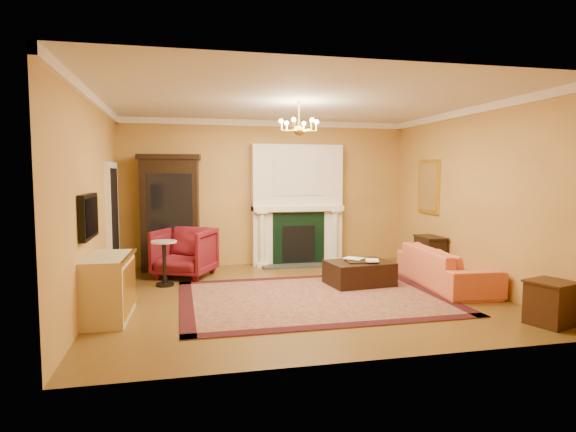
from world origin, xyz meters
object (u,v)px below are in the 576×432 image
object	(u,v)px
china_cabinet	(171,215)
wingback_armchair	(185,250)
commode	(108,287)
end_table	(550,304)
console_table	(430,256)
coral_sofa	(446,261)
leather_ottoman	(359,273)
pedestal_table	(164,260)

from	to	relation	value
china_cabinet	wingback_armchair	size ratio (longest dim) A/B	2.19
commode	end_table	xyz separation A→B (m)	(5.45, -1.49, -0.15)
wingback_armchair	console_table	world-z (taller)	wingback_armchair
wingback_armchair	end_table	bearing A→B (deg)	-15.09
coral_sofa	leather_ottoman	size ratio (longest dim) A/B	2.12
coral_sofa	leather_ottoman	world-z (taller)	coral_sofa
coral_sofa	wingback_armchair	bearing A→B (deg)	72.46
pedestal_table	end_table	world-z (taller)	pedestal_table
wingback_armchair	console_table	size ratio (longest dim) A/B	1.41
wingback_armchair	leather_ottoman	size ratio (longest dim) A/B	0.94
china_cabinet	coral_sofa	distance (m)	5.21
pedestal_table	commode	bearing A→B (deg)	-110.48
coral_sofa	leather_ottoman	xyz separation A→B (m)	(-1.41, 0.37, -0.22)
pedestal_table	end_table	bearing A→B (deg)	-34.16
china_cabinet	leather_ottoman	bearing A→B (deg)	-27.42
commode	leather_ottoman	size ratio (longest dim) A/B	1.07
coral_sofa	console_table	size ratio (longest dim) A/B	3.17
wingback_armchair	pedestal_table	world-z (taller)	wingback_armchair
end_table	leather_ottoman	distance (m)	3.01
end_table	coral_sofa	bearing A→B (deg)	93.83
end_table	pedestal_table	bearing A→B (deg)	145.84
pedestal_table	leather_ottoman	size ratio (longest dim) A/B	0.73
coral_sofa	console_table	distance (m)	0.93
end_table	leather_ottoman	size ratio (longest dim) A/B	0.51
wingback_armchair	pedestal_table	bearing A→B (deg)	-90.79
pedestal_table	wingback_armchair	bearing A→B (deg)	62.87
console_table	end_table	bearing A→B (deg)	-89.42
leather_ottoman	commode	bearing A→B (deg)	-170.81
wingback_armchair	commode	xyz separation A→B (m)	(-1.00, -2.43, -0.08)
pedestal_table	coral_sofa	world-z (taller)	coral_sofa
pedestal_table	console_table	distance (m)	4.86
end_table	leather_ottoman	bearing A→B (deg)	121.19
china_cabinet	pedestal_table	world-z (taller)	china_cabinet
pedestal_table	leather_ottoman	xyz separation A→B (m)	(3.24, -0.68, -0.24)
commode	pedestal_table	bearing A→B (deg)	71.91
commode	coral_sofa	xyz separation A→B (m)	(5.30, 0.71, 0.02)
console_table	pedestal_table	bearing A→B (deg)	179.90
pedestal_table	leather_ottoman	world-z (taller)	pedestal_table
commode	console_table	size ratio (longest dim) A/B	1.59
end_table	console_table	size ratio (longest dim) A/B	0.76
end_table	console_table	distance (m)	3.10
commode	leather_ottoman	distance (m)	4.05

